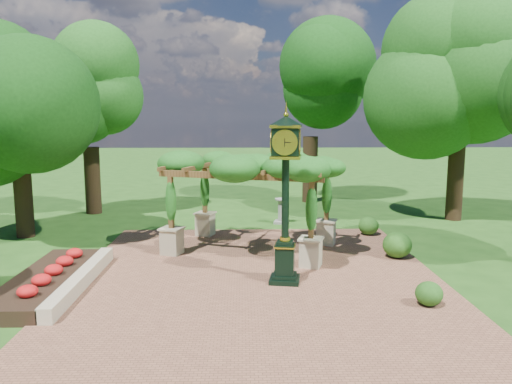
{
  "coord_description": "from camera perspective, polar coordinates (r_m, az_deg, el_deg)",
  "views": [
    {
      "loc": [
        -0.39,
        -12.1,
        4.4
      ],
      "look_at": [
        0.0,
        2.5,
        2.2
      ],
      "focal_mm": 35.0,
      "sensor_mm": 36.0,
      "label": 1
    }
  ],
  "objects": [
    {
      "name": "sundial",
      "position": [
        20.83,
        2.93,
        -2.35
      ],
      "size": [
        0.69,
        0.69,
        1.05
      ],
      "rotation": [
        0.0,
        0.0,
        -0.22
      ],
      "color": "gray",
      "rests_on": "ground"
    },
    {
      "name": "pedestal_clock",
      "position": [
        12.97,
        3.39,
        0.95
      ],
      "size": [
        1.02,
        1.02,
        4.49
      ],
      "rotation": [
        0.0,
        0.0,
        -0.17
      ],
      "color": "black",
      "rests_on": "brick_plaza"
    },
    {
      "name": "pergola",
      "position": [
        16.28,
        -0.49,
        2.61
      ],
      "size": [
        6.01,
        4.78,
        3.3
      ],
      "rotation": [
        0.0,
        0.0,
        -0.33
      ],
      "color": "#C1B78F",
      "rests_on": "brick_plaza"
    },
    {
      "name": "flower_bed",
      "position": [
        14.24,
        -22.8,
        -9.37
      ],
      "size": [
        1.5,
        5.0,
        0.36
      ],
      "primitive_type": "cube",
      "color": "red",
      "rests_on": "ground"
    },
    {
      "name": "tree_west_near",
      "position": [
        20.01,
        -25.7,
        9.68
      ],
      "size": [
        4.59,
        4.59,
        7.38
      ],
      "color": "black",
      "rests_on": "ground"
    },
    {
      "name": "tree_east_far",
      "position": [
        22.9,
        22.45,
        12.44
      ],
      "size": [
        4.99,
        4.99,
        9.01
      ],
      "color": "#332113",
      "rests_on": "ground"
    },
    {
      "name": "tree_west_far",
      "position": [
        23.87,
        -18.6,
        10.46
      ],
      "size": [
        3.68,
        3.68,
        7.87
      ],
      "color": "black",
      "rests_on": "ground"
    },
    {
      "name": "brick_plaza",
      "position": [
        13.82,
        0.17,
        -9.91
      ],
      "size": [
        10.0,
        12.0,
        0.04
      ],
      "primitive_type": "cube",
      "color": "brown",
      "rests_on": "ground"
    },
    {
      "name": "ground",
      "position": [
        12.88,
        0.31,
        -11.41
      ],
      "size": [
        120.0,
        120.0,
        0.0
      ],
      "primitive_type": "plane",
      "color": "#1E4714",
      "rests_on": "ground"
    },
    {
      "name": "shrub_back",
      "position": [
        19.13,
        12.74,
        -3.79
      ],
      "size": [
        0.94,
        0.94,
        0.67
      ],
      "primitive_type": "ellipsoid",
      "rotation": [
        0.0,
        0.0,
        0.31
      ],
      "color": "#285919",
      "rests_on": "brick_plaza"
    },
    {
      "name": "border_wall",
      "position": [
        13.93,
        -19.31,
        -9.48
      ],
      "size": [
        0.35,
        5.0,
        0.4
      ],
      "primitive_type": "cube",
      "color": "#C6B793",
      "rests_on": "ground"
    },
    {
      "name": "tree_north",
      "position": [
        26.03,
        6.35,
        12.07
      ],
      "size": [
        4.47,
        4.47,
        8.78
      ],
      "color": "#332314",
      "rests_on": "ground"
    },
    {
      "name": "shrub_mid",
      "position": [
        16.27,
        15.83,
        -5.84
      ],
      "size": [
        1.19,
        1.19,
        0.81
      ],
      "primitive_type": "ellipsoid",
      "rotation": [
        0.0,
        0.0,
        -0.43
      ],
      "color": "#245317",
      "rests_on": "brick_plaza"
    },
    {
      "name": "shrub_front",
      "position": [
        12.52,
        19.17,
        -10.92
      ],
      "size": [
        0.65,
        0.65,
        0.57
      ],
      "primitive_type": "ellipsoid",
      "rotation": [
        0.0,
        0.0,
        -0.02
      ],
      "color": "#214E16",
      "rests_on": "brick_plaza"
    }
  ]
}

